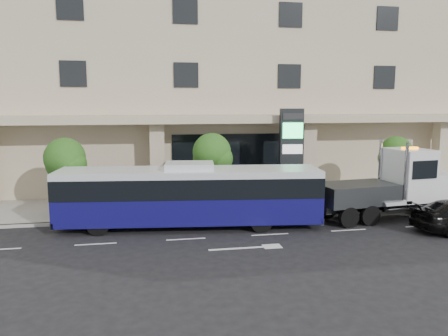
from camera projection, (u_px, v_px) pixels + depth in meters
The scene contains 10 objects.
ground at pixel (262, 226), 22.19m from camera, with size 120.00×120.00×0.00m, color black.
sidewalk at pixel (240, 203), 27.04m from camera, with size 120.00×6.00×0.15m, color gray.
curb at pixel (252, 215), 24.12m from camera, with size 120.00×0.30×0.15m, color gray.
convention_center at pixel (214, 57), 35.74m from camera, with size 60.00×17.60×20.00m.
tree_left at pixel (65, 161), 23.46m from camera, with size 2.27×2.20×4.22m.
tree_mid at pixel (212, 155), 24.86m from camera, with size 2.28×2.20×4.38m.
tree_right at pixel (396, 155), 26.93m from camera, with size 2.10×2.00×4.04m.
city_bus at pixel (190, 195), 21.77m from camera, with size 13.17×4.17×3.28m.
tow_truck at pixel (395, 186), 23.66m from camera, with size 9.30×3.21×4.21m.
signage_pylon at pixel (291, 154), 27.11m from camera, with size 1.47×0.67×5.72m.
Camera 1 is at (-5.74, -20.83, 6.16)m, focal length 35.00 mm.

